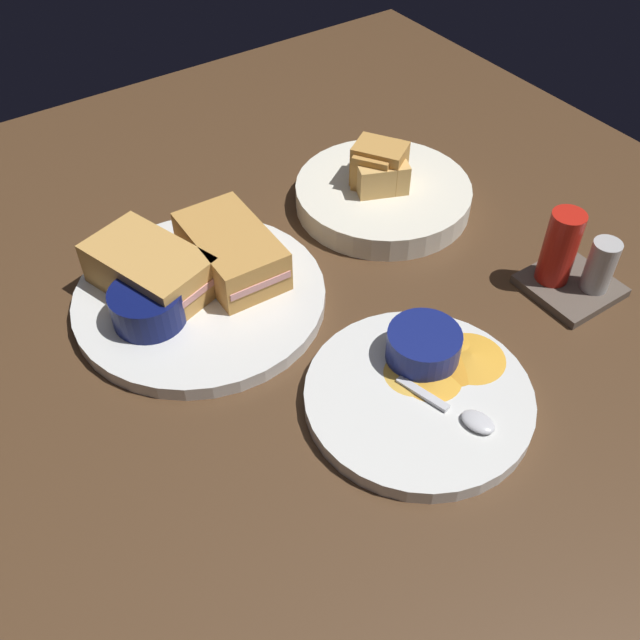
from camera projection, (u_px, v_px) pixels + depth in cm
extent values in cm
cube|color=#4C331E|center=(309.00, 303.00, 78.82)|extent=(110.00, 110.00, 3.00)
cylinder|color=silver|center=(200.00, 298.00, 76.08)|extent=(26.65, 26.65, 1.60)
cube|color=#C68C42|center=(231.00, 251.00, 76.56)|extent=(13.25, 8.03, 4.80)
cube|color=#DB938E|center=(231.00, 251.00, 76.56)|extent=(13.49, 7.43, 0.80)
cube|color=tan|center=(150.00, 270.00, 74.40)|extent=(14.72, 11.27, 4.80)
cube|color=#DB938E|center=(150.00, 270.00, 74.40)|extent=(14.78, 10.77, 0.80)
cylinder|color=#0C144C|center=(148.00, 306.00, 71.41)|extent=(7.47, 7.47, 3.70)
cylinder|color=black|center=(145.00, 295.00, 70.38)|extent=(6.13, 6.13, 0.60)
cube|color=silver|center=(223.00, 269.00, 77.73)|extent=(2.04, 5.54, 0.40)
ellipsoid|color=silver|center=(184.00, 294.00, 74.77)|extent=(2.87, 3.62, 0.80)
cylinder|color=silver|center=(421.00, 396.00, 66.69)|extent=(21.36, 21.36, 1.60)
cylinder|color=navy|center=(423.00, 346.00, 67.89)|extent=(7.11, 7.11, 3.22)
cylinder|color=olive|center=(425.00, 337.00, 67.03)|extent=(5.83, 5.83, 0.60)
cube|color=silver|center=(426.00, 391.00, 65.73)|extent=(5.52, 2.20, 0.40)
ellipsoid|color=silver|center=(478.00, 422.00, 63.11)|extent=(3.66, 2.96, 0.80)
cone|color=gold|center=(462.00, 348.00, 69.48)|extent=(5.99, 5.99, 0.60)
cone|color=gold|center=(471.00, 356.00, 68.72)|extent=(7.82, 7.82, 0.60)
cone|color=gold|center=(432.00, 377.00, 66.90)|extent=(6.68, 6.68, 0.60)
cone|color=gold|center=(414.00, 371.00, 67.36)|extent=(7.53, 7.53, 0.60)
cone|color=orange|center=(451.00, 360.00, 68.37)|extent=(7.97, 7.97, 0.60)
cylinder|color=silver|center=(383.00, 196.00, 87.88)|extent=(21.47, 21.47, 3.00)
cube|color=tan|center=(381.00, 175.00, 85.15)|extent=(6.37, 7.23, 3.68)
cube|color=#C68C42|center=(379.00, 164.00, 85.57)|extent=(7.43, 6.94, 5.05)
cube|color=#C68C42|center=(376.00, 165.00, 85.91)|extent=(7.02, 7.44, 4.50)
cube|color=brown|center=(570.00, 286.00, 77.83)|extent=(9.00, 9.00, 1.00)
cylinder|color=red|center=(560.00, 247.00, 75.02)|extent=(3.60, 3.60, 8.50)
cylinder|color=#B2B2B2|center=(600.00, 266.00, 74.85)|extent=(3.00, 3.00, 6.00)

